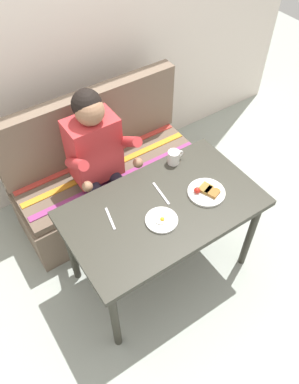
% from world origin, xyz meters
% --- Properties ---
extents(ground_plane, '(8.00, 8.00, 0.00)m').
position_xyz_m(ground_plane, '(0.00, 0.00, 0.00)').
color(ground_plane, '#9FA69C').
extents(back_wall, '(4.40, 0.10, 2.60)m').
position_xyz_m(back_wall, '(0.00, 1.27, 1.30)').
color(back_wall, silver).
rests_on(back_wall, ground).
extents(table, '(1.20, 0.70, 0.73)m').
position_xyz_m(table, '(0.00, 0.00, 0.65)').
color(table, '#313027').
rests_on(table, ground).
extents(couch, '(1.44, 0.56, 1.00)m').
position_xyz_m(couch, '(0.00, 0.76, 0.33)').
color(couch, '#73604E').
rests_on(couch, ground).
extents(person, '(0.45, 0.61, 1.21)m').
position_xyz_m(person, '(-0.11, 0.59, 0.74)').
color(person, '#C83436').
rests_on(person, ground).
extents(plate_breakfast, '(0.23, 0.23, 0.05)m').
position_xyz_m(plate_breakfast, '(0.28, -0.06, 0.74)').
color(plate_breakfast, white).
rests_on(plate_breakfast, table).
extents(plate_eggs, '(0.19, 0.19, 0.04)m').
position_xyz_m(plate_eggs, '(-0.07, -0.08, 0.74)').
color(plate_eggs, white).
rests_on(plate_eggs, table).
extents(coffee_mug, '(0.12, 0.08, 0.09)m').
position_xyz_m(coffee_mug, '(0.28, 0.27, 0.78)').
color(coffee_mug, white).
rests_on(coffee_mug, table).
extents(fork, '(0.05, 0.17, 0.00)m').
position_xyz_m(fork, '(-0.31, 0.10, 0.73)').
color(fork, silver).
rests_on(fork, table).
extents(knife, '(0.03, 0.20, 0.00)m').
position_xyz_m(knife, '(0.05, 0.09, 0.73)').
color(knife, silver).
rests_on(knife, table).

